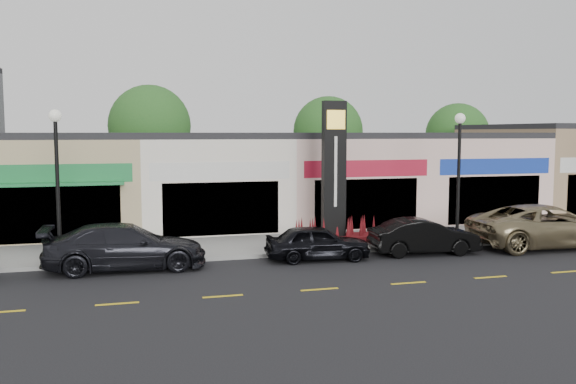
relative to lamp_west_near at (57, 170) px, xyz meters
name	(u,v)px	position (x,y,z in m)	size (l,w,h in m)	color
ground	(293,269)	(8.00, -2.50, -3.48)	(120.00, 120.00, 0.00)	black
sidewalk	(265,245)	(8.00, 1.85, -3.40)	(52.00, 4.30, 0.15)	gray
curb	(278,255)	(8.00, -0.40, -3.40)	(52.00, 0.20, 0.15)	gray
shop_beige	(66,181)	(-0.50, 8.96, -1.08)	(7.00, 10.85, 4.80)	tan
shop_cream	(207,178)	(6.50, 8.97, -1.08)	(7.00, 10.01, 4.80)	white
shop_pink_w	(332,176)	(13.50, 8.97, -1.08)	(7.00, 10.01, 4.80)	beige
shop_pink_e	(445,174)	(20.50, 8.97, -1.08)	(7.00, 10.01, 4.80)	beige
shop_tan	(547,168)	(27.50, 8.98, -0.83)	(7.00, 10.01, 5.30)	#937955
tree_rear_west	(150,126)	(4.00, 17.00, 1.74)	(5.20, 5.20, 7.83)	#382619
tree_rear_mid	(328,131)	(16.00, 17.00, 1.41)	(4.80, 4.80, 7.29)	#382619
tree_rear_east	(457,135)	(26.00, 17.00, 1.15)	(4.60, 4.60, 6.94)	#382619
lamp_west_near	(57,170)	(0.00, 0.00, 0.00)	(0.44, 0.44, 5.47)	black
lamp_east_near	(459,164)	(16.00, 0.00, 0.00)	(0.44, 0.44, 5.47)	black
pylon_sign	(334,192)	(11.00, 1.70, -1.20)	(4.20, 1.30, 6.00)	maroon
car_dark_sedan	(125,247)	(2.27, -1.07, -2.66)	(5.60, 2.28, 1.63)	black
car_black_sedan	(317,242)	(9.29, -1.33, -2.80)	(3.94, 1.59, 1.34)	black
car_black_conv	(424,236)	(13.70, -1.37, -2.77)	(4.29, 1.50, 1.41)	black
car_gold_suv	(547,226)	(19.39, -1.42, -2.58)	(6.49, 2.99, 1.80)	#847554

